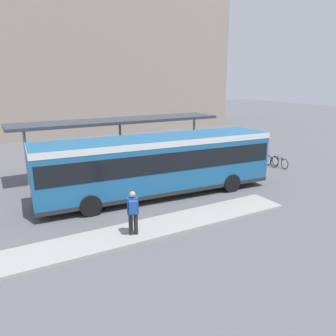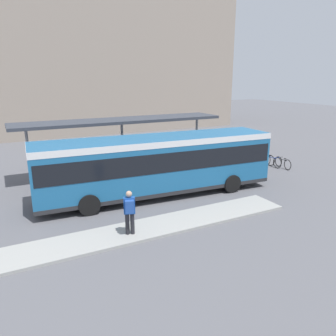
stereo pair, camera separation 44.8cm
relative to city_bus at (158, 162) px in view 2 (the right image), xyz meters
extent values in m
plane|color=#5B5B60|center=(-0.01, 0.00, -1.81)|extent=(120.00, 120.00, 0.00)
cube|color=#9E9E99|center=(-1.88, -3.58, -1.75)|extent=(12.49, 1.80, 0.12)
cube|color=#1E6093|center=(-0.01, 0.00, -0.09)|extent=(12.42, 3.38, 2.74)
cube|color=white|center=(-0.01, 0.00, 1.13)|extent=(12.44, 3.40, 0.30)
cube|color=black|center=(-0.01, 0.00, 0.24)|extent=(12.18, 3.39, 0.96)
cube|color=black|center=(6.10, -0.40, 0.24)|extent=(0.24, 2.37, 1.05)
cube|color=#28282B|center=(-0.01, 0.00, -1.36)|extent=(12.43, 3.39, 0.20)
cylinder|color=black|center=(3.87, 0.98, -1.32)|extent=(1.00, 0.34, 0.98)
cylinder|color=black|center=(3.71, -1.49, -1.32)|extent=(1.00, 0.34, 0.98)
cylinder|color=black|center=(-3.72, 1.49, -1.32)|extent=(1.00, 0.34, 0.98)
cylinder|color=black|center=(-3.89, -0.98, -1.32)|extent=(1.00, 0.34, 0.98)
cylinder|color=#232328|center=(-3.11, -3.75, -1.26)|extent=(0.16, 0.16, 0.86)
cylinder|color=#232328|center=(-2.93, -3.81, -1.26)|extent=(0.16, 0.16, 0.86)
cube|color=#194799|center=(-3.02, -3.78, -0.51)|extent=(0.48, 0.35, 0.64)
cube|color=#234CA3|center=(-3.09, -4.00, -0.48)|extent=(0.37, 0.30, 0.49)
sphere|color=tan|center=(-3.02, -3.78, -0.05)|extent=(0.23, 0.23, 0.23)
torus|color=black|center=(9.98, 1.33, -1.46)|extent=(0.14, 0.71, 0.71)
torus|color=black|center=(9.85, 0.38, -1.46)|extent=(0.14, 0.71, 0.71)
cylinder|color=black|center=(9.92, 0.85, -1.23)|extent=(0.14, 0.75, 0.04)
cylinder|color=black|center=(9.90, 0.68, -1.29)|extent=(0.04, 0.04, 0.35)
cube|color=black|center=(9.90, 0.68, -1.11)|extent=(0.09, 0.19, 0.04)
cylinder|color=black|center=(9.97, 1.23, -1.15)|extent=(0.48, 0.10, 0.03)
torus|color=black|center=(9.57, 1.03, -1.44)|extent=(0.05, 0.76, 0.76)
torus|color=black|center=(9.58, 2.06, -1.44)|extent=(0.05, 0.76, 0.76)
cylinder|color=#2847AD|center=(9.58, 1.55, -1.19)|extent=(0.04, 0.81, 0.04)
cylinder|color=#2847AD|center=(9.58, 1.73, -1.25)|extent=(0.04, 0.04, 0.37)
cube|color=black|center=(9.58, 1.73, -1.06)|extent=(0.07, 0.18, 0.04)
cylinder|color=#2847AD|center=(9.57, 1.13, -1.10)|extent=(0.48, 0.04, 0.03)
torus|color=black|center=(9.59, 2.75, -1.44)|extent=(0.08, 0.76, 0.76)
torus|color=black|center=(9.63, 1.72, -1.44)|extent=(0.08, 0.76, 0.76)
cylinder|color=gold|center=(9.61, 2.24, -1.19)|extent=(0.07, 0.80, 0.04)
cylinder|color=gold|center=(9.61, 2.05, -1.25)|extent=(0.04, 0.04, 0.37)
cube|color=black|center=(9.61, 2.05, -1.06)|extent=(0.08, 0.18, 0.04)
cylinder|color=gold|center=(9.59, 2.65, -1.10)|extent=(0.48, 0.05, 0.03)
cube|color=#383D47|center=(-0.11, 5.02, 1.57)|extent=(13.26, 2.53, 0.18)
cylinder|color=gray|center=(-5.75, 5.02, -0.17)|extent=(0.16, 0.16, 3.29)
cylinder|color=gray|center=(5.52, 5.02, -0.17)|extent=(0.16, 0.16, 3.29)
cylinder|color=gray|center=(-0.11, 5.02, -0.17)|extent=(0.16, 0.16, 3.29)
cylinder|color=slate|center=(5.40, 2.96, -1.50)|extent=(0.79, 0.79, 0.62)
sphere|color=#286B2D|center=(5.40, 2.96, -0.85)|extent=(0.91, 0.91, 0.91)
cube|color=gray|center=(5.88, 26.12, 7.51)|extent=(28.12, 13.13, 18.65)
camera|label=1|loc=(-7.45, -14.55, 4.16)|focal=35.00mm
camera|label=2|loc=(-7.05, -14.76, 4.16)|focal=35.00mm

